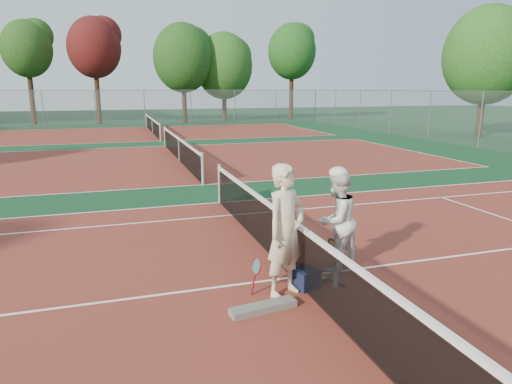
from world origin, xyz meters
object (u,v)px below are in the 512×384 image
player_a (286,231)px  sports_bag_navy (307,279)px  sports_bag_purple (302,273)px  racket_red (256,276)px  player_b (336,221)px  racket_spare (320,278)px  water_bottle (336,279)px  net_main (293,249)px  racket_black_held (333,253)px

player_a → sports_bag_navy: size_ratio=5.28×
player_a → sports_bag_purple: bearing=12.3°
racket_red → player_a: bearing=-30.1°
player_b → player_a: bearing=4.7°
player_b → racket_spare: player_b is taller
racket_spare → water_bottle: size_ratio=1.99×
racket_red → racket_spare: 1.19m
player_a → sports_bag_purple: (0.47, 0.41, -0.91)m
racket_red → sports_bag_navy: 0.86m
player_a → racket_spare: player_a is taller
racket_spare → net_main: bearing=14.8°
player_b → racket_black_held: (-0.03, 0.03, -0.61)m
racket_black_held → sports_bag_navy: 1.01m
racket_spare → sports_bag_purple: size_ratio=1.88×
player_b → sports_bag_navy: player_b is taller
net_main → player_b: bearing=9.8°
racket_red → sports_bag_purple: bearing=4.2°
player_a → sports_bag_purple: 1.10m
racket_spare → racket_red: bearing=57.1°
player_a → water_bottle: player_a is taller
net_main → player_a: 0.83m
player_a → racket_black_held: size_ratio=3.67×
net_main → racket_spare: (0.38, -0.27, -0.45)m
racket_black_held → sports_bag_navy: bearing=28.5°
racket_black_held → sports_bag_purple: racket_black_held is taller
racket_red → sports_bag_navy: (0.84, -0.05, -0.14)m
player_a → sports_bag_navy: (0.41, 0.08, -0.88)m
net_main → player_b: size_ratio=6.13×
sports_bag_navy → sports_bag_purple: bearing=80.7°
player_b → water_bottle: bearing=39.2°
racket_red → racket_spare: racket_red is taller
racket_black_held → player_a: bearing=20.3°
net_main → sports_bag_navy: (0.06, -0.46, -0.35)m
net_main → racket_black_held: 0.89m
sports_bag_navy → racket_spare: bearing=31.1°
sports_bag_navy → player_b: bearing=37.0°
player_a → racket_red: 0.86m
player_a → racket_spare: size_ratio=3.47×
net_main → racket_black_held: bearing=11.9°
player_a → sports_bag_navy: player_a is taller
player_b → net_main: bearing=-15.0°
player_b → racket_black_held: player_b is taller
sports_bag_purple → racket_spare: bearing=-27.6°
racket_spare → sports_bag_purple: sports_bag_purple is taller
sports_bag_navy → net_main: bearing=98.1°
net_main → racket_red: bearing=-152.3°
player_a → player_b: 1.41m
player_a → water_bottle: size_ratio=6.91×
water_bottle → racket_red: bearing=172.8°
racket_red → sports_bag_navy: bearing=-16.3°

